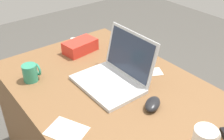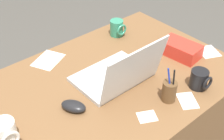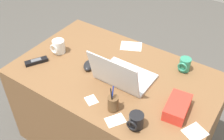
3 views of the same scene
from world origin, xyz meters
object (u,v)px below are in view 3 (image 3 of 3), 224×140
coffee_mug_spare (136,121)px  pen_holder (113,103)px  coffee_mug_white (58,47)px  coffee_mug_tall (185,65)px  laptop (122,75)px  cordless_phone (36,61)px  computer_mouse (88,65)px  snack_bag (177,107)px

coffee_mug_spare → pen_holder: 0.17m
coffee_mug_white → coffee_mug_spare: coffee_mug_white is taller
coffee_mug_tall → laptop: bearing=49.3°
laptop → cordless_phone: (0.59, 0.17, -0.04)m
computer_mouse → coffee_mug_spare: 0.57m
coffee_mug_white → pen_holder: bearing=159.4°
computer_mouse → snack_bag: (-0.65, 0.03, 0.02)m
cordless_phone → pen_holder: size_ratio=0.91×
computer_mouse → pen_holder: bearing=120.0°
coffee_mug_tall → pen_holder: 0.59m
coffee_mug_spare → snack_bag: size_ratio=0.46×
coffee_mug_white → coffee_mug_spare: 0.84m
coffee_mug_spare → snack_bag: coffee_mug_spare is taller
computer_mouse → cordless_phone: (0.33, 0.16, -0.01)m
laptop → pen_holder: laptop is taller
cordless_phone → pen_holder: 0.68m
cordless_phone → snack_bag: 0.99m
coffee_mug_tall → cordless_phone: 1.00m
laptop → coffee_mug_spare: (-0.25, 0.26, -0.01)m
laptop → pen_holder: (-0.09, 0.23, -0.00)m
coffee_mug_spare → snack_bag: 0.26m
pen_holder → coffee_mug_tall: bearing=-109.4°
laptop → snack_bag: size_ratio=1.74×
laptop → coffee_mug_spare: size_ratio=3.82×
coffee_mug_tall → coffee_mug_spare: bearing=87.3°
coffee_mug_white → coffee_mug_tall: coffee_mug_white is taller
coffee_mug_tall → pen_holder: bearing=70.6°
cordless_phone → snack_bag: (-0.98, -0.13, 0.02)m
computer_mouse → snack_bag: snack_bag is taller
coffee_mug_white → cordless_phone: bearing=76.2°
laptop → coffee_mug_spare: laptop is taller
coffee_mug_white → pen_holder: size_ratio=0.58×
computer_mouse → coffee_mug_tall: bearing=-176.0°
coffee_mug_spare → cordless_phone: coffee_mug_spare is taller
laptop → coffee_mug_tall: size_ratio=3.80×
coffee_mug_tall → coffee_mug_spare: 0.59m
computer_mouse → laptop: bearing=154.5°
cordless_phone → coffee_mug_tall: bearing=-150.3°
pen_holder → laptop: bearing=-69.5°
snack_bag → coffee_mug_white: bearing=-3.2°
coffee_mug_spare → cordless_phone: (0.84, -0.09, -0.03)m
coffee_mug_spare → pen_holder: (0.17, -0.03, 0.00)m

